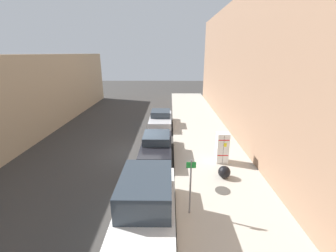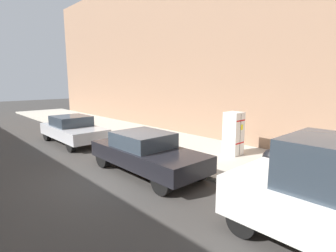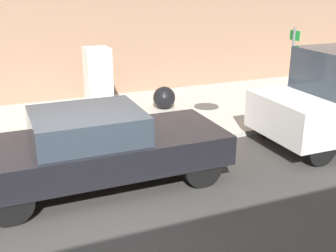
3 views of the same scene
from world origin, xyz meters
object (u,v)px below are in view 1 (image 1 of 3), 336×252
object	(u,v)px
discarded_refrigerator	(222,147)
street_sign_post	(190,184)
trash_bag	(224,172)
parked_sedan_silver	(161,118)
parked_van_white	(147,203)
parked_sedan_dark	(157,145)

from	to	relation	value
discarded_refrigerator	street_sign_post	xyz separation A→B (m)	(2.22, 4.48, 0.42)
street_sign_post	trash_bag	world-z (taller)	street_sign_post
street_sign_post	trash_bag	bearing A→B (deg)	-126.32
parked_sedan_silver	parked_van_white	bearing A→B (deg)	90.00
parked_van_white	street_sign_post	bearing A→B (deg)	-157.82
parked_sedan_silver	parked_sedan_dark	world-z (taller)	parked_sedan_dark
street_sign_post	parked_van_white	distance (m)	1.79
discarded_refrigerator	parked_van_white	distance (m)	6.42
discarded_refrigerator	parked_sedan_dark	bearing A→B (deg)	-13.99
trash_bag	parked_sedan_dark	distance (m)	4.54
street_sign_post	parked_sedan_silver	xyz separation A→B (m)	(1.62, -11.50, -0.72)
discarded_refrigerator	parked_sedan_dark	distance (m)	3.97
trash_bag	parked_sedan_silver	size ratio (longest dim) A/B	0.15
discarded_refrigerator	parked_van_white	world-z (taller)	parked_van_white
trash_bag	parked_sedan_dark	xyz separation A→B (m)	(3.60, -2.75, 0.31)
parked_sedan_silver	discarded_refrigerator	bearing A→B (deg)	118.68
trash_bag	discarded_refrigerator	bearing A→B (deg)	-97.63
discarded_refrigerator	street_sign_post	distance (m)	5.02
discarded_refrigerator	trash_bag	world-z (taller)	discarded_refrigerator
discarded_refrigerator	trash_bag	xyz separation A→B (m)	(0.24, 1.79, -0.58)
parked_sedan_silver	parked_van_white	size ratio (longest dim) A/B	0.91
parked_sedan_silver	parked_van_white	xyz separation A→B (m)	(-0.00, 12.16, 0.33)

